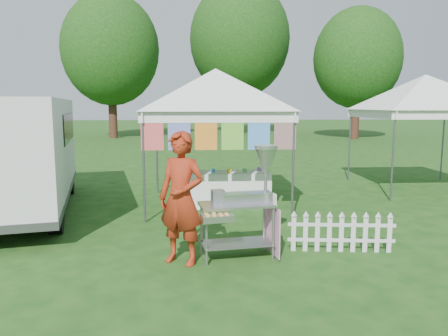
{
  "coord_description": "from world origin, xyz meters",
  "views": [
    {
      "loc": [
        -0.45,
        -6.1,
        2.22
      ],
      "look_at": [
        0.06,
        1.62,
        1.1
      ],
      "focal_mm": 35.0,
      "sensor_mm": 36.0,
      "label": 1
    }
  ],
  "objects": [
    {
      "name": "ground",
      "position": [
        0.0,
        0.0,
        0.0
      ],
      "size": [
        120.0,
        120.0,
        0.0
      ],
      "primitive_type": "plane",
      "color": "#164413",
      "rests_on": "ground"
    },
    {
      "name": "canopy_main",
      "position": [
        0.0,
        3.49,
        2.99
      ],
      "size": [
        4.24,
        4.24,
        3.45
      ],
      "color": "#59595E",
      "rests_on": "ground"
    },
    {
      "name": "canopy_right",
      "position": [
        5.5,
        5.0,
        2.99
      ],
      "size": [
        4.24,
        4.24,
        3.45
      ],
      "color": "#59595E",
      "rests_on": "ground"
    },
    {
      "name": "tree_left",
      "position": [
        -6.0,
        24.0,
        5.83
      ],
      "size": [
        6.4,
        6.4,
        9.53
      ],
      "color": "#311B12",
      "rests_on": "ground"
    },
    {
      "name": "tree_mid",
      "position": [
        3.0,
        28.0,
        7.14
      ],
      "size": [
        7.6,
        7.6,
        11.52
      ],
      "color": "#311B12",
      "rests_on": "ground"
    },
    {
      "name": "tree_right",
      "position": [
        10.0,
        22.0,
        5.18
      ],
      "size": [
        5.6,
        5.6,
        8.42
      ],
      "color": "#311B12",
      "rests_on": "ground"
    },
    {
      "name": "donut_cart",
      "position": [
        0.31,
        0.04,
        0.97
      ],
      "size": [
        1.19,
        0.96,
        1.64
      ],
      "rotation": [
        0.0,
        0.0,
        0.15
      ],
      "color": "gray",
      "rests_on": "ground"
    },
    {
      "name": "vendor",
      "position": [
        -0.65,
        -0.13,
        0.94
      ],
      "size": [
        0.81,
        0.72,
        1.87
      ],
      "primitive_type": "imported",
      "rotation": [
        0.0,
        0.0,
        -0.49
      ],
      "color": "maroon",
      "rests_on": "ground"
    },
    {
      "name": "cargo_van",
      "position": [
        -4.26,
        3.15,
        1.26
      ],
      "size": [
        3.4,
        5.98,
        2.34
      ],
      "rotation": [
        0.0,
        0.0,
        0.21
      ],
      "color": "silver",
      "rests_on": "ground"
    },
    {
      "name": "picket_fence",
      "position": [
        1.75,
        0.18,
        0.29
      ],
      "size": [
        1.61,
        0.21,
        0.56
      ],
      "rotation": [
        0.0,
        0.0,
        -0.12
      ],
      "color": "silver",
      "rests_on": "ground"
    },
    {
      "name": "display_table",
      "position": [
        0.28,
        3.36,
        0.38
      ],
      "size": [
        1.8,
        0.7,
        0.76
      ],
      "primitive_type": "cube",
      "color": "white",
      "rests_on": "ground"
    }
  ]
}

